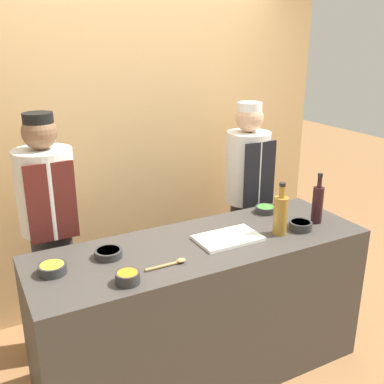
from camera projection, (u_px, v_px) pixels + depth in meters
The scene contains 14 objects.
ground_plane at pixel (202, 370), 3.00m from camera, with size 14.00×14.00×0.00m, color olive.
cabinet_wall at pixel (131, 156), 3.59m from camera, with size 3.36×0.18×2.40m.
counter at pixel (202, 310), 2.84m from camera, with size 2.07×0.69×0.94m.
sauce_bowl_yellow at pixel (52, 268), 2.33m from camera, with size 0.15×0.15×0.05m.
sauce_bowl_green at pixel (265, 209), 3.14m from camera, with size 0.14×0.14×0.05m.
sauce_bowl_white at pixel (300, 225), 2.86m from camera, with size 0.15×0.15×0.05m.
sauce_bowl_orange at pixel (128, 277), 2.24m from camera, with size 0.12×0.12×0.06m.
sauce_bowl_brown at pixel (108, 253), 2.51m from camera, with size 0.16×0.16×0.04m.
cutting_board at pixel (228, 238), 2.73m from camera, with size 0.39×0.24×0.02m.
bottle_vinegar at pixel (280, 214), 2.77m from camera, with size 0.09×0.09×0.34m.
bottle_wine at pixel (318, 204), 2.94m from camera, with size 0.07×0.07×0.34m.
wooden_spoon at pixel (171, 263), 2.42m from camera, with size 0.24×0.04×0.02m.
chef_left at pixel (51, 232), 2.91m from camera, with size 0.37×0.37×1.68m.
chef_right at pixel (246, 197), 3.58m from camera, with size 0.34×0.34×1.64m.
Camera 1 is at (-1.20, -2.12, 2.11)m, focal length 42.00 mm.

